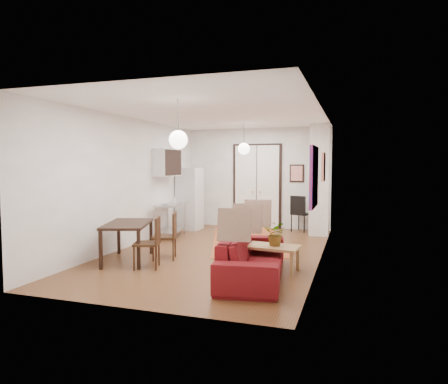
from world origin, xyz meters
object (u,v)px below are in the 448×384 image
(dining_table, at_px, (128,227))
(dining_chair_near, at_px, (166,232))
(kitchen_counter, at_px, (170,216))
(fridge, at_px, (190,199))
(dining_chair_far, at_px, (149,238))
(sofa, at_px, (253,256))
(coffee_table, at_px, (270,249))
(black_side_chair, at_px, (302,210))

(dining_table, distance_m, dining_chair_near, 0.76)
(kitchen_counter, relative_size, fridge, 0.67)
(kitchen_counter, xyz_separation_m, dining_chair_far, (0.95, -2.84, -0.01))
(sofa, relative_size, dining_chair_far, 2.60)
(coffee_table, bearing_deg, dining_table, -176.10)
(dining_table, distance_m, dining_chair_far, 0.67)
(dining_chair_near, bearing_deg, kitchen_counter, -174.63)
(sofa, height_order, dining_chair_near, dining_chair_near)
(dining_chair_near, bearing_deg, black_side_chair, 133.86)
(dining_table, bearing_deg, fridge, 95.18)
(fridge, distance_m, black_side_chair, 3.18)
(coffee_table, height_order, fridge, fridge)
(dining_chair_far, bearing_deg, dining_table, -131.83)
(coffee_table, distance_m, black_side_chair, 4.35)
(coffee_table, xyz_separation_m, dining_chair_far, (-2.13, -0.44, 0.15))
(dining_chair_near, xyz_separation_m, dining_chair_far, (0.00, -0.70, 0.00))
(fridge, distance_m, dining_chair_far, 4.22)
(dining_table, distance_m, black_side_chair, 5.30)
(kitchen_counter, height_order, fridge, fridge)
(dining_chair_near, height_order, dining_chair_far, same)
(coffee_table, relative_size, fridge, 0.60)
(dining_chair_far, bearing_deg, black_side_chair, 137.41)
(dining_table, bearing_deg, coffee_table, 3.90)
(sofa, bearing_deg, dining_chair_far, 80.09)
(sofa, relative_size, kitchen_counter, 2.04)
(dining_chair_near, bearing_deg, fridge, 177.11)
(dining_chair_far, distance_m, black_side_chair, 5.25)
(black_side_chair, bearing_deg, dining_chair_near, 84.73)
(dining_chair_near, xyz_separation_m, black_side_chair, (2.14, 4.09, 0.06))
(kitchen_counter, distance_m, black_side_chair, 3.65)
(fridge, height_order, black_side_chair, fridge)
(kitchen_counter, bearing_deg, black_side_chair, 24.19)
(dining_chair_far, bearing_deg, dining_chair_near, 161.51)
(fridge, relative_size, dining_table, 1.16)
(coffee_table, height_order, dining_table, dining_table)
(kitchen_counter, bearing_deg, dining_chair_near, -74.14)
(sofa, relative_size, dining_chair_near, 2.60)
(fridge, bearing_deg, coffee_table, -48.11)
(coffee_table, distance_m, dining_chair_near, 2.15)
(sofa, bearing_deg, dining_chair_near, 60.57)
(sofa, relative_size, coffee_table, 2.29)
(kitchen_counter, bearing_deg, coffee_table, -45.92)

